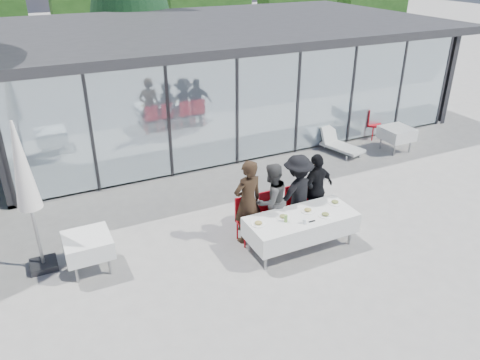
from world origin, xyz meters
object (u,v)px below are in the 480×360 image
at_px(dining_table, 301,225).
at_px(diner_chair_c, 296,205).
at_px(diner_b, 271,200).
at_px(plate_c, 308,210).
at_px(spare_table_left, 88,245).
at_px(spare_table_right, 397,134).
at_px(spare_chair_b, 347,122).
at_px(juice_bottle, 286,219).
at_px(spare_chair_a, 372,122).
at_px(diner_chair_a, 247,217).
at_px(folded_eyeglasses, 312,221).
at_px(plate_b, 283,217).
at_px(diner_d, 316,189).
at_px(market_umbrella, 24,176).
at_px(lounger, 338,143).
at_px(diner_chair_d, 314,200).
at_px(diner_chair_b, 270,211).
at_px(plate_a, 258,223).
at_px(plate_d, 335,202).
at_px(diner_a, 248,202).
at_px(plate_extra, 325,215).
at_px(diner_c, 297,193).

relative_size(dining_table, diner_chair_c, 2.32).
xyz_separation_m(dining_table, diner_b, (-0.30, 0.71, 0.29)).
relative_size(plate_c, spare_table_left, 0.33).
xyz_separation_m(spare_table_right, spare_chair_b, (-0.65, 1.57, -0.02)).
xyz_separation_m(juice_bottle, spare_chair_a, (5.88, 4.43, -0.29)).
xyz_separation_m(diner_chair_a, folded_eyeglasses, (0.92, -1.02, 0.22)).
bearing_deg(juice_bottle, spare_table_right, 28.88).
xyz_separation_m(dining_table, plate_b, (-0.37, 0.10, 0.24)).
height_order(diner_d, spare_table_right, diner_d).
bearing_deg(plate_b, dining_table, -14.67).
relative_size(spare_chair_a, market_umbrella, 0.33).
distance_m(market_umbrella, lounger, 9.14).
relative_size(spare_chair_b, lounger, 0.68).
bearing_deg(juice_bottle, spare_table_left, 162.13).
distance_m(diner_chair_d, plate_c, 0.92).
distance_m(diner_chair_b, plate_a, 0.95).
relative_size(dining_table, plate_b, 8.05).
bearing_deg(plate_d, diner_chair_c, 133.01).
distance_m(diner_chair_b, plate_c, 0.86).
distance_m(diner_a, folded_eyeglasses, 1.36).
bearing_deg(diner_chair_d, plate_c, -133.13).
xyz_separation_m(diner_d, plate_extra, (-0.39, -0.92, -0.06)).
bearing_deg(plate_b, spare_table_right, 27.85).
distance_m(juice_bottle, folded_eyeglasses, 0.52).
height_order(diner_a, plate_d, diner_a).
bearing_deg(plate_a, juice_bottle, -15.20).
distance_m(diner_chair_d, plate_extra, 1.05).
distance_m(dining_table, diner_chair_b, 0.81).
relative_size(diner_chair_d, spare_table_right, 1.13).
relative_size(plate_b, lounger, 0.19).
relative_size(plate_c, market_umbrella, 0.09).
xyz_separation_m(diner_b, diner_c, (0.64, 0.00, 0.04)).
xyz_separation_m(diner_chair_c, folded_eyeglasses, (-0.27, -1.02, 0.22)).
relative_size(dining_table, spare_chair_b, 2.32).
bearing_deg(diner_b, diner_chair_a, -18.64).
distance_m(diner_b, plate_c, 0.80).
bearing_deg(market_umbrella, diner_chair_d, -8.26).
height_order(diner_a, juice_bottle, diner_a).
distance_m(plate_d, market_umbrella, 6.06).
height_order(spare_table_left, spare_chair_b, spare_chair_b).
xyz_separation_m(plate_a, spare_table_left, (-3.09, 1.02, -0.22)).
relative_size(plate_extra, folded_eyeglasses, 2.01).
bearing_deg(spare_chair_b, spare_table_left, -157.70).
height_order(juice_bottle, lounger, juice_bottle).
bearing_deg(market_umbrella, plate_d, -14.01).
xyz_separation_m(diner_chair_b, diner_chair_c, (0.64, 0.00, 0.00)).
xyz_separation_m(plate_b, folded_eyeglasses, (0.44, -0.37, -0.02)).
xyz_separation_m(diner_chair_b, plate_extra, (0.73, -0.95, 0.24)).
bearing_deg(spare_chair_a, spare_table_left, -161.09).
bearing_deg(dining_table, diner_a, 140.05).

